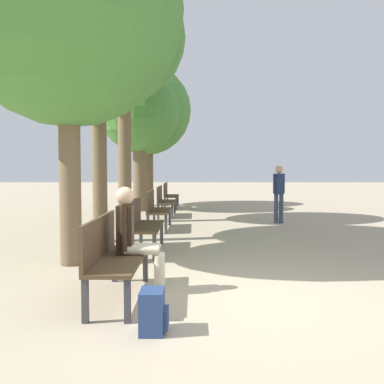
% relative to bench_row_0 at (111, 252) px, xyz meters
% --- Properties ---
extents(ground_plane, '(80.00, 80.00, 0.00)m').
position_rel_bench_row_0_xyz_m(ground_plane, '(1.52, -0.08, -0.54)').
color(ground_plane, tan).
extents(bench_row_0, '(0.49, 1.58, 0.93)m').
position_rel_bench_row_0_xyz_m(bench_row_0, '(0.00, 0.00, 0.00)').
color(bench_row_0, '#4C3823').
rests_on(bench_row_0, ground_plane).
extents(bench_row_1, '(0.49, 1.58, 0.93)m').
position_rel_bench_row_0_xyz_m(bench_row_1, '(0.00, 2.75, 0.00)').
color(bench_row_1, '#4C3823').
rests_on(bench_row_1, ground_plane).
extents(bench_row_2, '(0.49, 1.58, 0.93)m').
position_rel_bench_row_0_xyz_m(bench_row_2, '(0.00, 5.50, 0.00)').
color(bench_row_2, '#4C3823').
rests_on(bench_row_2, ground_plane).
extents(bench_row_3, '(0.49, 1.58, 0.93)m').
position_rel_bench_row_0_xyz_m(bench_row_3, '(0.00, 8.25, 0.00)').
color(bench_row_3, '#4C3823').
rests_on(bench_row_3, ground_plane).
extents(bench_row_4, '(0.49, 1.58, 0.93)m').
position_rel_bench_row_0_xyz_m(bench_row_4, '(0.00, 11.00, 0.00)').
color(bench_row_4, '#4C3823').
rests_on(bench_row_4, ground_plane).
extents(tree_row_0, '(3.47, 3.47, 5.56)m').
position_rel_bench_row_0_xyz_m(tree_row_0, '(-0.95, 1.73, 3.28)').
color(tree_row_0, brown).
rests_on(tree_row_0, ground_plane).
extents(tree_row_1, '(3.34, 3.34, 6.16)m').
position_rel_bench_row_0_xyz_m(tree_row_1, '(-0.95, 3.77, 3.93)').
color(tree_row_1, brown).
rests_on(tree_row_1, ground_plane).
extents(tree_row_2, '(3.30, 3.30, 6.61)m').
position_rel_bench_row_0_xyz_m(tree_row_2, '(-0.95, 6.84, 4.38)').
color(tree_row_2, brown).
rests_on(tree_row_2, ground_plane).
extents(tree_row_3, '(2.75, 2.75, 4.78)m').
position_rel_bench_row_0_xyz_m(tree_row_3, '(-0.95, 9.99, 2.82)').
color(tree_row_3, brown).
rests_on(tree_row_3, ground_plane).
extents(tree_row_4, '(3.50, 3.50, 5.49)m').
position_rel_bench_row_0_xyz_m(tree_row_4, '(-0.95, 12.09, 3.16)').
color(tree_row_4, brown).
rests_on(tree_row_4, ground_plane).
extents(person_seated, '(0.57, 0.32, 1.26)m').
position_rel_bench_row_0_xyz_m(person_seated, '(0.24, 0.24, 0.14)').
color(person_seated, beige).
rests_on(person_seated, ground_plane).
extents(backpack, '(0.25, 0.31, 0.39)m').
position_rel_bench_row_0_xyz_m(backpack, '(0.56, -0.98, -0.35)').
color(backpack, navy).
rests_on(backpack, ground_plane).
extents(pedestrian_near, '(0.31, 0.26, 1.55)m').
position_rel_bench_row_0_xyz_m(pedestrian_near, '(3.20, 6.69, 0.35)').
color(pedestrian_near, '#384260').
rests_on(pedestrian_near, ground_plane).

